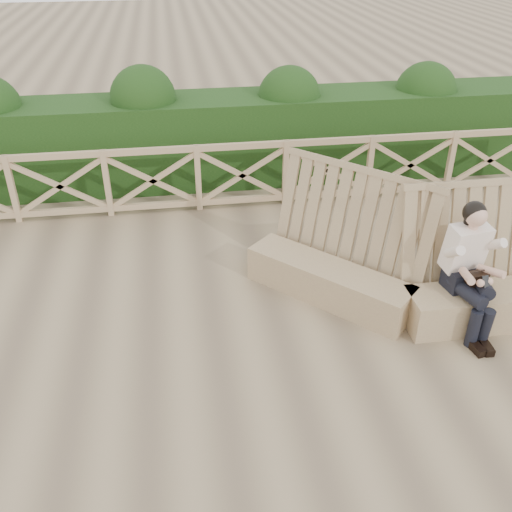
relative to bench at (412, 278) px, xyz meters
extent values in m
plane|color=brown|center=(-1.67, -0.41, -0.40)|extent=(60.00, 60.00, 0.00)
cube|color=#8B6D4F|center=(-0.94, 0.32, -0.17)|extent=(1.85, 1.90, 0.46)
cube|color=#8B6D4F|center=(-0.75, 0.51, 0.41)|extent=(1.82, 1.86, 1.58)
cube|color=#8B6D4F|center=(0.88, -0.46, -0.17)|extent=(2.16, 0.51, 0.46)
cube|color=#8B6D4F|center=(0.89, -0.19, 0.41)|extent=(2.16, 0.46, 1.58)
cube|color=black|center=(0.45, -0.35, 0.18)|extent=(0.44, 0.35, 0.25)
cube|color=beige|center=(0.44, -0.29, 0.56)|extent=(0.49, 0.39, 0.59)
sphere|color=tan|center=(0.45, -0.35, 0.99)|extent=(0.27, 0.27, 0.23)
sphere|color=black|center=(0.44, -0.31, 1.01)|extent=(0.29, 0.29, 0.26)
cylinder|color=black|center=(0.39, -0.59, 0.16)|extent=(0.24, 0.53, 0.17)
cylinder|color=black|center=(0.56, -0.54, 0.24)|extent=(0.25, 0.54, 0.19)
cylinder|color=black|center=(0.41, -0.84, -0.17)|extent=(0.15, 0.15, 0.46)
cylinder|color=black|center=(0.55, -0.84, -0.17)|extent=(0.15, 0.15, 0.46)
cube|color=black|center=(0.43, -0.94, -0.36)|extent=(0.14, 0.28, 0.09)
cube|color=black|center=(0.54, -0.94, -0.36)|extent=(0.14, 0.28, 0.09)
cube|color=black|center=(0.50, -0.54, 0.30)|extent=(0.25, 0.17, 0.15)
cube|color=black|center=(0.51, -0.72, 0.36)|extent=(0.09, 0.11, 0.13)
cube|color=#9A8459|center=(-1.67, 3.09, 0.65)|extent=(10.10, 0.07, 0.10)
cube|color=#9A8459|center=(-1.67, 3.09, -0.28)|extent=(10.10, 0.07, 0.10)
cube|color=black|center=(-1.67, 4.29, 0.35)|extent=(12.00, 1.20, 1.50)
camera|label=1|loc=(-2.75, -5.42, 3.82)|focal=40.00mm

